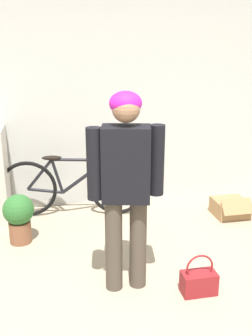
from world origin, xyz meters
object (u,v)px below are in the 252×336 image
Objects in this scene: bicycle at (73,186)px; handbag at (199,281)px; potted_plant at (19,216)px; person at (126,177)px; cardboard_box at (230,208)px.

handbag is (0.85, -1.71, -0.25)m from bicycle.
handbag is 1.85m from potted_plant.
person is 3.93× the size of cardboard_box.
bicycle is at bearing 114.21° from person.
cardboard_box is 0.80× the size of potted_plant.
bicycle is at bearing 43.71° from potted_plant.
person is at bearing -142.60° from cardboard_box.
potted_plant is at bearing 140.78° from handbag.
potted_plant is at bearing -175.96° from cardboard_box.
person is 1.45m from potted_plant.
handbag is 1.61m from cardboard_box.
potted_plant reaches higher than cardboard_box.
cardboard_box is (1.76, -0.38, -0.26)m from bicycle.
person is 1.02m from handbag.
bicycle is at bearing 116.37° from handbag.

